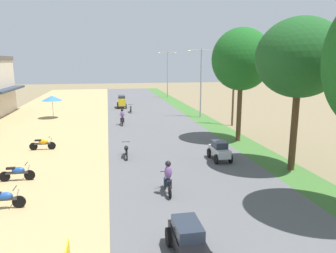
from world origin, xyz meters
name	(u,v)px	position (x,y,z in m)	size (l,w,h in m)	color
parked_motorbike_nearest	(4,198)	(-8.92, 9.51, 0.55)	(1.80, 0.54, 0.94)	black
parked_motorbike_second	(17,172)	(-9.24, 12.91, 0.55)	(1.80, 0.54, 0.94)	black
parked_motorbike_third	(43,143)	(-9.09, 19.02, 0.55)	(1.80, 0.54, 0.94)	black
vendor_umbrella	(52,98)	(-10.46, 32.38, 2.31)	(2.20, 2.20, 2.52)	#99999E
median_tree_second	(300,58)	(6.00, 11.91, 6.45)	(4.78, 4.78, 8.61)	#4C351E
median_tree_third	(241,60)	(5.68, 19.00, 6.41)	(4.53, 4.53, 8.74)	#4C351E
streetlamp_near	(201,78)	(5.80, 30.02, 4.42)	(3.16, 0.20, 7.54)	gray
streetlamp_mid	(167,71)	(5.80, 50.31, 4.59)	(3.16, 0.20, 7.86)	gray
utility_pole_near	(234,80)	(7.65, 25.13, 4.46)	(1.80, 0.20, 8.55)	brown
car_sedan_black	(188,239)	(-2.05, 4.70, 0.74)	(1.10, 2.26, 1.19)	black
car_hatchback_silver	(219,150)	(2.46, 14.34, 0.75)	(1.04, 2.00, 1.23)	#B7BCC1
car_van_yellow	(122,101)	(-2.62, 39.06, 1.02)	(1.19, 2.41, 1.67)	gold
motorbike_foreground_rider	(168,178)	(-1.75, 9.79, 0.86)	(0.54, 1.80, 1.66)	black
motorbike_ahead_second	(126,150)	(-3.34, 16.09, 0.57)	(0.54, 1.80, 0.94)	black
motorbike_ahead_third	(122,117)	(-3.09, 27.07, 0.86)	(0.54, 1.80, 1.66)	black
motorbike_ahead_fourth	(131,108)	(-1.71, 34.89, 0.57)	(0.54, 1.80, 0.94)	black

